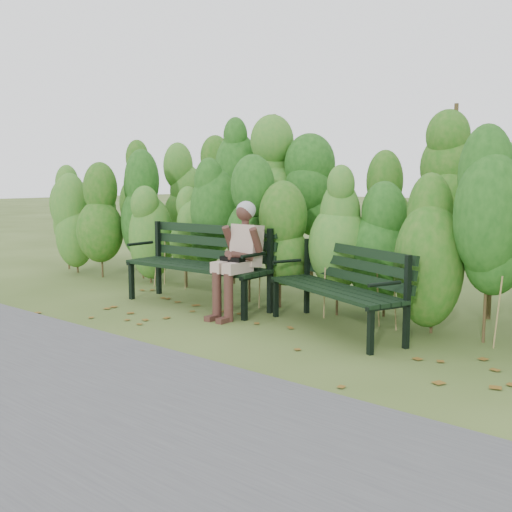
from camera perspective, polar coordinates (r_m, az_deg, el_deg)
The scene contains 7 objects.
ground at distance 6.32m, azimuth -2.05°, elevation -7.08°, with size 80.00×80.00×0.00m, color #3B511D.
footpath at distance 4.97m, azimuth -19.57°, elevation -11.54°, with size 60.00×2.50×0.01m, color #474749.
hedge_band at distance 7.61m, azimuth 7.32°, elevation 4.93°, with size 11.04×1.67×2.42m.
leaf_litter at distance 6.28m, azimuth -1.91°, elevation -7.14°, with size 5.75×2.26×0.01m.
bench_left at distance 7.51m, azimuth -5.12°, elevation -0.19°, with size 2.02×0.71×1.00m.
bench_right at distance 6.28m, azimuth 8.21°, elevation -2.39°, with size 1.85×1.19×0.88m.
seated_woman at distance 6.84m, azimuth -1.62°, elevation 0.54°, with size 0.50×0.72×1.32m.
Camera 1 is at (4.08, -4.55, 1.59)m, focal length 42.00 mm.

